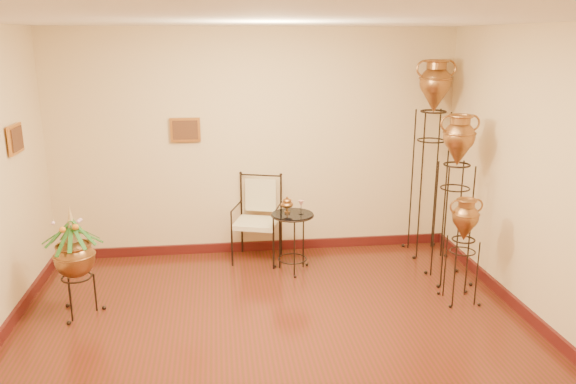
{
  "coord_description": "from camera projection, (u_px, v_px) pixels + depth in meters",
  "views": [
    {
      "loc": [
        -0.48,
        -4.35,
        2.66
      ],
      "look_at": [
        0.25,
        1.3,
        1.1
      ],
      "focal_mm": 35.0,
      "sensor_mm": 36.0,
      "label": 1
    }
  ],
  "objects": [
    {
      "name": "ground",
      "position": [
        279.0,
        352.0,
        4.93
      ],
      "size": [
        5.0,
        5.0,
        0.0
      ],
      "primitive_type": "plane",
      "color": "#581B15",
      "rests_on": "ground"
    },
    {
      "name": "room_shell",
      "position": [
        277.0,
        159.0,
        4.47
      ],
      "size": [
        5.02,
        5.02,
        2.81
      ],
      "color": "beige",
      "rests_on": "ground"
    },
    {
      "name": "amphora_tall",
      "position": [
        430.0,
        157.0,
        6.91
      ],
      "size": [
        0.64,
        0.64,
        2.45
      ],
      "rotation": [
        0.0,
        0.0,
        0.42
      ],
      "color": "black",
      "rests_on": "ground"
    },
    {
      "name": "amphora_mid",
      "position": [
        454.0,
        198.0,
        6.16
      ],
      "size": [
        0.52,
        0.52,
        1.91
      ],
      "rotation": [
        0.0,
        0.0,
        -0.26
      ],
      "color": "black",
      "rests_on": "ground"
    },
    {
      "name": "amphora_short",
      "position": [
        463.0,
        250.0,
        5.76
      ],
      "size": [
        0.41,
        0.41,
        1.13
      ],
      "rotation": [
        0.0,
        0.0,
        0.23
      ],
      "color": "black",
      "rests_on": "ground"
    },
    {
      "name": "planter_urn",
      "position": [
        74.0,
        254.0,
        5.46
      ],
      "size": [
        0.71,
        0.71,
        1.15
      ],
      "rotation": [
        0.0,
        0.0,
        0.17
      ],
      "color": "black",
      "rests_on": "ground"
    },
    {
      "name": "armchair",
      "position": [
        257.0,
        220.0,
        6.84
      ],
      "size": [
        0.73,
        0.7,
        1.05
      ],
      "rotation": [
        0.0,
        0.0,
        -0.31
      ],
      "color": "black",
      "rests_on": "ground"
    },
    {
      "name": "side_table",
      "position": [
        292.0,
        241.0,
        6.58
      ],
      "size": [
        0.49,
        0.49,
        0.89
      ],
      "rotation": [
        0.0,
        0.0,
        0.01
      ],
      "color": "black",
      "rests_on": "ground"
    }
  ]
}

